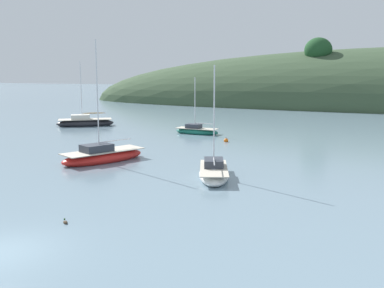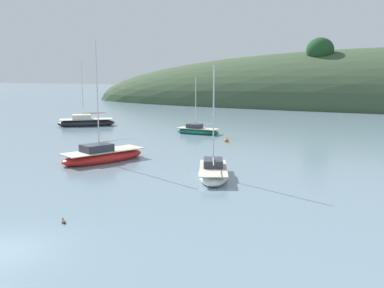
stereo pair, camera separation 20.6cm
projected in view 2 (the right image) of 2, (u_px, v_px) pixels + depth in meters
ground_plane at (0, 252)px, 17.23m from camera, size 400.00×400.00×0.00m
sailboat_black_sloop at (86, 122)px, 57.26m from camera, size 7.27×6.17×8.39m
sailboat_white_near at (213, 173)px, 29.15m from camera, size 3.73×5.98×7.50m
sailboat_blue_center at (197, 131)px, 49.86m from camera, size 5.23×2.14×6.44m
sailboat_orange_cutter at (103, 156)px, 34.54m from camera, size 5.16×7.27×9.49m
mooring_buoy_inner at (227, 141)px, 44.14m from camera, size 0.44×0.44×0.54m
duck_trailing at (64, 222)px, 20.48m from camera, size 0.38×0.35×0.24m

